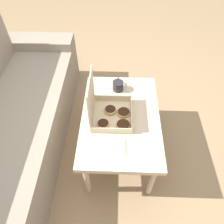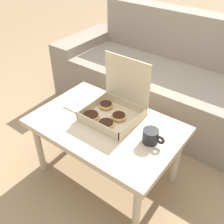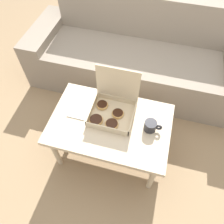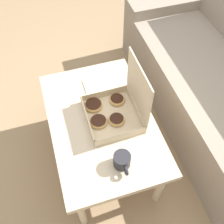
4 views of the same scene
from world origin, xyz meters
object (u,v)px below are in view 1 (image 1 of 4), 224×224
Objects in this scene: coffee_table at (120,120)px; couch at (6,126)px; coffee_mug at (118,86)px; pastry_box at (109,112)px.

couch is at bearing 90.00° from coffee_table.
coffee_mug is at bearing -72.00° from couch.
pastry_box is 2.72× the size of coffee_mug.
coffee_mug reaches higher than coffee_table.
couch is 2.38× the size of coffee_table.
coffee_mug is at bearing -10.54° from pastry_box.
pastry_box is (-0.02, 0.09, 0.11)m from coffee_table.
pastry_box is at bearing -91.23° from couch.
coffee_table is (0.00, -0.97, 0.12)m from couch.
pastry_box is 0.33m from coffee_mug.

